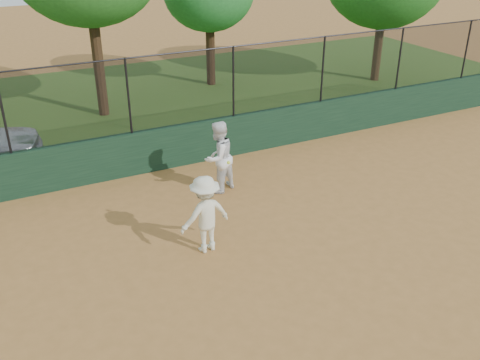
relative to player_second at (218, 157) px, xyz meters
name	(u,v)px	position (x,y,z in m)	size (l,w,h in m)	color
ground	(254,292)	(-1.13, -4.07, -0.93)	(80.00, 80.00, 0.00)	#A96F36
back_wall	(152,150)	(-1.13, 1.93, -0.33)	(26.00, 0.20, 1.20)	#193722
grass_strip	(102,108)	(-1.13, 7.93, -0.93)	(36.00, 12.00, 0.01)	#2F4E18
player_second	(218,157)	(0.00, 0.00, 0.00)	(0.91, 0.71, 1.87)	white
player_main	(205,214)	(-1.37, -2.35, -0.08)	(1.16, 0.78, 2.13)	beige
fence_assembly	(146,93)	(-1.16, 1.93, 1.30)	(26.00, 0.06, 2.00)	black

